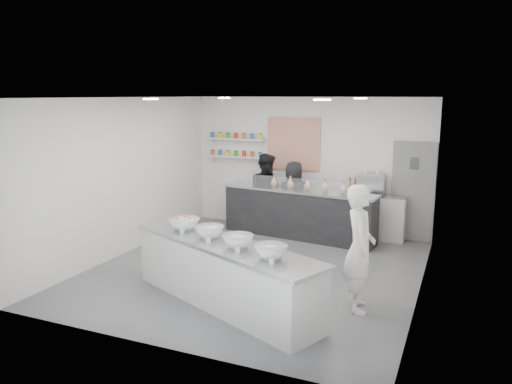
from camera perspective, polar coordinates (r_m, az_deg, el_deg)
floor at (r=8.94m, az=0.06°, el=-8.86°), size 6.00×6.00×0.00m
ceiling at (r=8.40m, az=0.06°, el=10.74°), size 6.00×6.00×0.00m
back_wall at (r=11.34m, az=6.00°, el=3.17°), size 5.50×0.00×5.50m
left_wall at (r=9.93m, az=-14.72°, el=1.74°), size 0.00×6.00×6.00m
right_wall at (r=7.91m, az=18.73°, el=-0.82°), size 0.00×6.00×6.00m
back_door at (r=10.94m, az=17.49°, el=0.03°), size 0.88×0.04×2.10m
pattern_panel at (r=11.37m, az=4.31°, el=5.50°), size 1.25×0.03×1.20m
jar_shelf_lower at (r=11.86m, az=-2.26°, el=4.06°), size 1.45×0.22×0.04m
jar_shelf_upper at (r=11.81m, az=-2.28°, el=6.08°), size 1.45×0.22×0.04m
preserve_jars at (r=11.81m, az=-2.32°, el=5.39°), size 1.45×0.10×0.56m
downlight_0 at (r=8.20m, az=-11.95°, el=10.36°), size 0.24×0.24×0.02m
downlight_1 at (r=7.00m, az=7.57°, el=10.41°), size 0.24×0.24×0.02m
downlight_2 at (r=10.45m, az=-3.65°, el=10.68°), size 0.24×0.24×0.02m
downlight_3 at (r=9.53m, az=11.85°, el=10.43°), size 0.24×0.24×0.02m
prep_counter at (r=7.41m, az=-3.71°, el=-9.29°), size 3.51×2.13×0.95m
back_bar at (r=10.79m, az=4.86°, el=-2.46°), size 3.47×1.06×1.06m
sneeze_guard at (r=10.39m, az=4.22°, el=0.82°), size 3.34×0.44×0.29m
espresso_ledge at (r=10.97m, az=13.32°, el=-2.75°), size 1.30×0.41×0.97m
espresso_machine at (r=10.84m, az=13.06°, el=0.88°), size 0.57×0.39×0.43m
cup_stacks at (r=10.92m, az=10.83°, el=0.78°), size 0.24×0.24×0.33m
prep_bowls at (r=7.23m, az=-3.77°, el=-5.09°), size 2.41×1.46×0.18m
label_cards at (r=6.73m, az=-4.00°, el=-6.82°), size 2.01×0.04×0.07m
cookie_bags at (r=10.66m, az=4.92°, el=1.02°), size 2.15×0.42×0.27m
woman_prep at (r=7.24m, az=11.75°, el=-6.32°), size 0.63×0.77×1.83m
staff_left at (r=11.23m, az=1.15°, el=-0.03°), size 1.06×0.97×1.77m
staff_right at (r=11.02m, az=4.34°, el=-0.65°), size 0.94×0.80×1.63m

